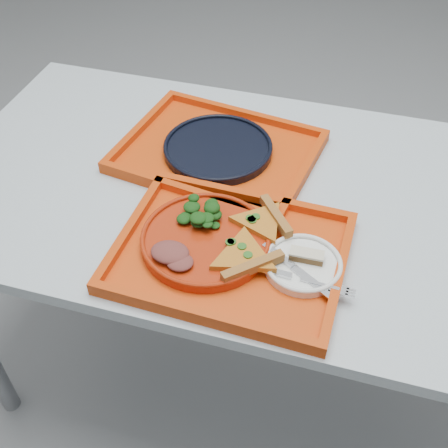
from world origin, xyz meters
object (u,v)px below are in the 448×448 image
(tray_main, at_px, (231,255))
(tray_far, at_px, (218,154))
(dinner_plate, at_px, (206,241))
(navy_plate, at_px, (218,149))
(dessert_bar, at_px, (307,256))

(tray_main, distance_m, tray_far, 0.33)
(tray_far, xyz_separation_m, dinner_plate, (0.06, -0.30, 0.02))
(dinner_plate, height_order, navy_plate, dinner_plate)
(tray_far, height_order, navy_plate, navy_plate)
(tray_far, distance_m, dessert_bar, 0.40)
(dinner_plate, xyz_separation_m, navy_plate, (-0.06, 0.30, -0.00))
(tray_far, bearing_deg, tray_main, -60.52)
(tray_main, relative_size, navy_plate, 1.73)
(navy_plate, relative_size, dessert_bar, 3.90)
(dessert_bar, bearing_deg, navy_plate, 130.45)
(tray_far, relative_size, dessert_bar, 6.74)
(tray_main, height_order, navy_plate, navy_plate)
(tray_main, bearing_deg, dinner_plate, 171.68)
(navy_plate, xyz_separation_m, dessert_bar, (0.27, -0.30, 0.02))
(dinner_plate, relative_size, navy_plate, 1.00)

